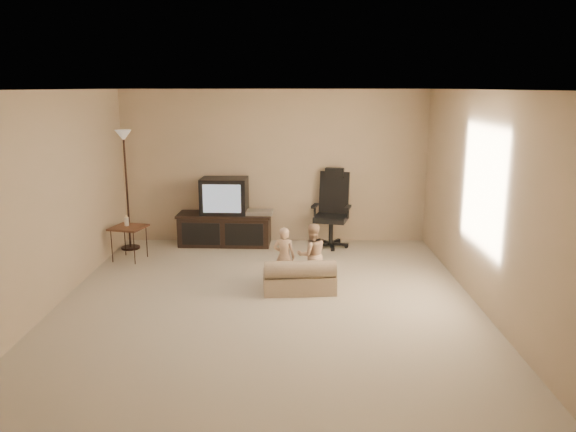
{
  "coord_description": "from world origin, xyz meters",
  "views": [
    {
      "loc": [
        0.29,
        -6.4,
        2.53
      ],
      "look_at": [
        0.24,
        0.6,
        0.91
      ],
      "focal_mm": 35.0,
      "sensor_mm": 36.0,
      "label": 1
    }
  ],
  "objects_px": {
    "tv_stand": "(225,217)",
    "office_chair": "(332,219)",
    "toddler_right": "(312,255)",
    "toddler_left": "(284,257)",
    "child_sofa": "(299,278)",
    "side_table": "(128,228)",
    "floor_lamp": "(125,163)"
  },
  "relations": [
    {
      "from": "toddler_right",
      "to": "office_chair",
      "type": "bearing_deg",
      "value": -115.35
    },
    {
      "from": "floor_lamp",
      "to": "toddler_left",
      "type": "xyz_separation_m",
      "value": [
        2.49,
        -1.7,
        -0.99
      ]
    },
    {
      "from": "tv_stand",
      "to": "toddler_right",
      "type": "relative_size",
      "value": 1.89
    },
    {
      "from": "office_chair",
      "to": "child_sofa",
      "type": "bearing_deg",
      "value": -89.85
    },
    {
      "from": "floor_lamp",
      "to": "toddler_left",
      "type": "height_order",
      "value": "floor_lamp"
    },
    {
      "from": "toddler_left",
      "to": "office_chair",
      "type": "bearing_deg",
      "value": -100.58
    },
    {
      "from": "tv_stand",
      "to": "toddler_left",
      "type": "xyz_separation_m",
      "value": [
        0.99,
        -1.97,
        -0.07
      ]
    },
    {
      "from": "tv_stand",
      "to": "toddler_left",
      "type": "relative_size",
      "value": 1.99
    },
    {
      "from": "tv_stand",
      "to": "office_chair",
      "type": "height_order",
      "value": "office_chair"
    },
    {
      "from": "child_sofa",
      "to": "toddler_left",
      "type": "bearing_deg",
      "value": 126.43
    },
    {
      "from": "office_chair",
      "to": "floor_lamp",
      "type": "relative_size",
      "value": 0.66
    },
    {
      "from": "tv_stand",
      "to": "toddler_left",
      "type": "height_order",
      "value": "tv_stand"
    },
    {
      "from": "toddler_left",
      "to": "child_sofa",
      "type": "bearing_deg",
      "value": 141.77
    },
    {
      "from": "tv_stand",
      "to": "office_chair",
      "type": "bearing_deg",
      "value": 0.26
    },
    {
      "from": "floor_lamp",
      "to": "toddler_left",
      "type": "relative_size",
      "value": 2.42
    },
    {
      "from": "floor_lamp",
      "to": "child_sofa",
      "type": "distance_m",
      "value": 3.52
    },
    {
      "from": "child_sofa",
      "to": "toddler_left",
      "type": "relative_size",
      "value": 1.2
    },
    {
      "from": "tv_stand",
      "to": "side_table",
      "type": "bearing_deg",
      "value": -145.43
    },
    {
      "from": "tv_stand",
      "to": "toddler_left",
      "type": "bearing_deg",
      "value": -60.97
    },
    {
      "from": "tv_stand",
      "to": "office_chair",
      "type": "distance_m",
      "value": 1.74
    },
    {
      "from": "side_table",
      "to": "toddler_right",
      "type": "relative_size",
      "value": 0.84
    },
    {
      "from": "tv_stand",
      "to": "floor_lamp",
      "type": "relative_size",
      "value": 0.82
    },
    {
      "from": "tv_stand",
      "to": "side_table",
      "type": "distance_m",
      "value": 1.59
    },
    {
      "from": "toddler_right",
      "to": "child_sofa",
      "type": "bearing_deg",
      "value": 44.85
    },
    {
      "from": "side_table",
      "to": "child_sofa",
      "type": "xyz_separation_m",
      "value": [
        2.53,
        -1.35,
        -0.31
      ]
    },
    {
      "from": "child_sofa",
      "to": "toddler_right",
      "type": "bearing_deg",
      "value": 53.98
    },
    {
      "from": "office_chair",
      "to": "child_sofa",
      "type": "relative_size",
      "value": 1.34
    },
    {
      "from": "toddler_right",
      "to": "toddler_left",
      "type": "bearing_deg",
      "value": -7.87
    },
    {
      "from": "side_table",
      "to": "child_sofa",
      "type": "bearing_deg",
      "value": -28.11
    },
    {
      "from": "office_chair",
      "to": "child_sofa",
      "type": "distance_m",
      "value": 2.22
    },
    {
      "from": "office_chair",
      "to": "toddler_left",
      "type": "bearing_deg",
      "value": -96.81
    },
    {
      "from": "side_table",
      "to": "toddler_left",
      "type": "relative_size",
      "value": 0.88
    }
  ]
}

